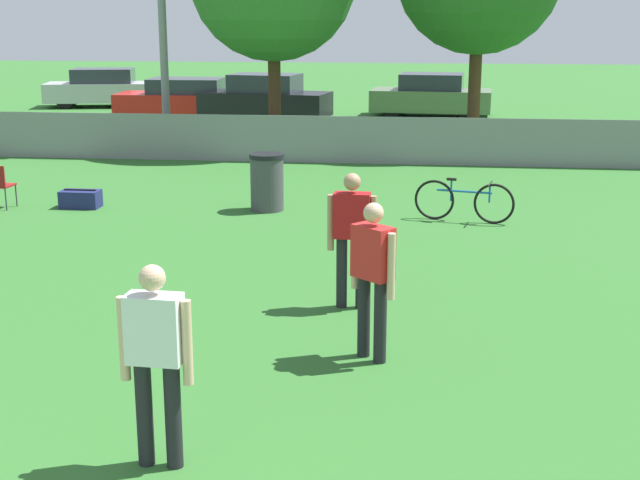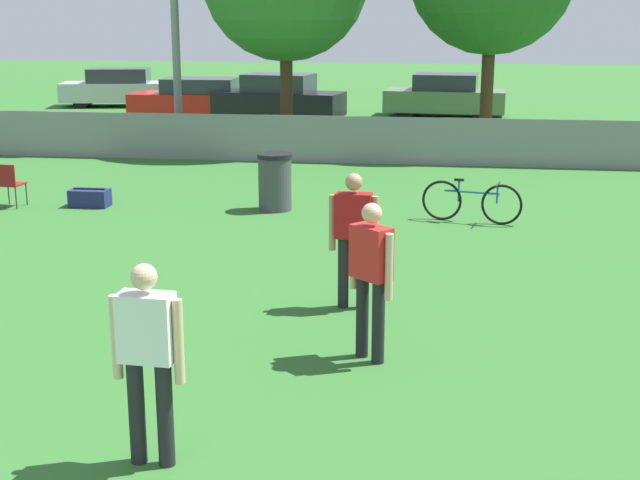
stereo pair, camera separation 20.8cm
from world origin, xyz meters
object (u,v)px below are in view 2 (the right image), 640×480
(trash_bin, at_px, (275,182))
(player_receiver_white, at_px, (148,351))
(gear_bag_sideline, at_px, (90,198))
(player_thrower_red, at_px, (353,231))
(parked_car_olive, at_px, (445,96))
(bicycle_sideline, at_px, (472,202))
(parked_car_red, at_px, (201,99))
(folding_chair_sideline, at_px, (9,182))
(parked_car_dark, at_px, (279,99))
(parked_car_silver, at_px, (119,88))
(player_defender_red, at_px, (371,270))

(trash_bin, bearing_deg, player_receiver_white, -85.24)
(gear_bag_sideline, bearing_deg, player_thrower_red, -43.31)
(parked_car_olive, bearing_deg, player_receiver_white, -90.30)
(bicycle_sideline, height_order, trash_bin, trash_bin)
(parked_car_red, bearing_deg, folding_chair_sideline, -90.74)
(parked_car_dark, bearing_deg, parked_car_red, -179.13)
(trash_bin, relative_size, parked_car_olive, 0.25)
(parked_car_red, xyz_separation_m, parked_car_dark, (2.69, -0.39, 0.07))
(trash_bin, height_order, parked_car_silver, parked_car_silver)
(parked_car_dark, bearing_deg, parked_car_silver, 159.34)
(parked_car_dark, bearing_deg, player_thrower_red, -67.64)
(player_defender_red, bearing_deg, parked_car_red, 151.02)
(player_thrower_red, height_order, parked_car_silver, player_thrower_red)
(folding_chair_sideline, bearing_deg, gear_bag_sideline, -165.04)
(player_receiver_white, relative_size, trash_bin, 1.61)
(player_defender_red, relative_size, parked_car_olive, 0.40)
(player_receiver_white, relative_size, folding_chair_sideline, 2.03)
(gear_bag_sideline, relative_size, parked_car_olive, 0.17)
(player_defender_red, xyz_separation_m, parked_car_dark, (-4.61, 19.85, -0.22))
(folding_chair_sideline, xyz_separation_m, parked_car_dark, (2.46, 13.48, 0.25))
(parked_car_olive, bearing_deg, trash_bin, -96.24)
(trash_bin, distance_m, parked_car_silver, 19.22)
(player_thrower_red, bearing_deg, parked_car_red, 112.40)
(player_thrower_red, relative_size, parked_car_dark, 0.38)
(player_receiver_white, relative_size, parked_car_olive, 0.40)
(player_defender_red, bearing_deg, parked_car_olive, 129.37)
(parked_car_red, bearing_deg, parked_car_olive, 10.20)
(trash_bin, distance_m, parked_car_dark, 13.23)
(gear_bag_sideline, bearing_deg, parked_car_silver, 108.50)
(player_thrower_red, distance_m, parked_car_red, 19.89)
(player_receiver_white, bearing_deg, parked_car_dark, 101.34)
(gear_bag_sideline, distance_m, parked_car_silver, 18.04)
(folding_chair_sideline, bearing_deg, player_thrower_red, 148.80)
(parked_car_red, distance_m, parked_car_dark, 2.72)
(player_defender_red, height_order, gear_bag_sideline, player_defender_red)
(parked_car_dark, xyz_separation_m, parked_car_olive, (5.30, 2.08, -0.03))
(parked_car_silver, bearing_deg, bicycle_sideline, -65.39)
(player_defender_red, xyz_separation_m, player_thrower_red, (-0.34, 1.62, 0.00))
(folding_chair_sideline, bearing_deg, parked_car_silver, -72.00)
(player_thrower_red, relative_size, bicycle_sideline, 0.98)
(player_thrower_red, xyz_separation_m, bicycle_sideline, (1.52, 4.70, -0.59))
(gear_bag_sideline, bearing_deg, parked_car_red, 96.84)
(folding_chair_sideline, xyz_separation_m, parked_car_olive, (7.77, 15.56, 0.22))
(player_receiver_white, xyz_separation_m, folding_chair_sideline, (-5.57, 8.77, -0.48))
(folding_chair_sideline, bearing_deg, player_defender_red, 142.02)
(player_thrower_red, bearing_deg, parked_car_olive, 89.00)
(bicycle_sideline, relative_size, parked_car_dark, 0.39)
(folding_chair_sideline, height_order, gear_bag_sideline, folding_chair_sideline)
(gear_bag_sideline, distance_m, parked_car_dark, 13.26)
(player_thrower_red, relative_size, trash_bin, 1.61)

